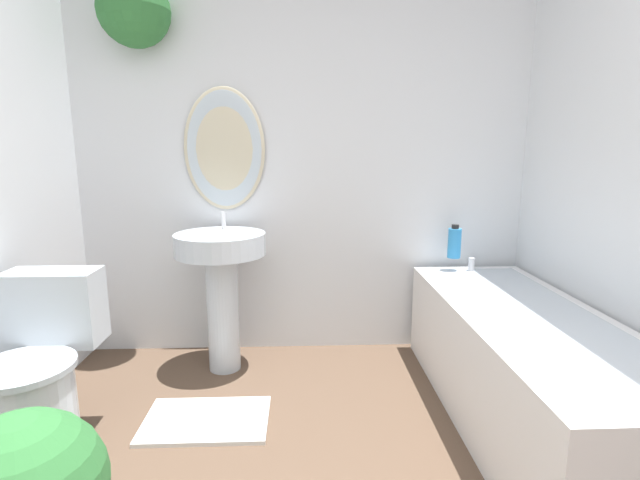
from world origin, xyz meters
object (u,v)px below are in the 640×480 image
toilet (37,382)px  bathtub (527,367)px  shampoo_bottle (454,243)px  pedestal_sink (221,273)px

toilet → bathtub: 2.08m
bathtub → shampoo_bottle: size_ratio=8.50×
toilet → shampoo_bottle: shampoo_bottle is taller
pedestal_sink → shampoo_bottle: bearing=6.3°
shampoo_bottle → toilet: bearing=-155.3°
toilet → bathtub: (2.07, 0.15, -0.05)m
pedestal_sink → shampoo_bottle: pedestal_sink is taller
pedestal_sink → bathtub: (1.46, -0.61, -0.29)m
pedestal_sink → shampoo_bottle: 1.36m
toilet → bathtub: size_ratio=0.44×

